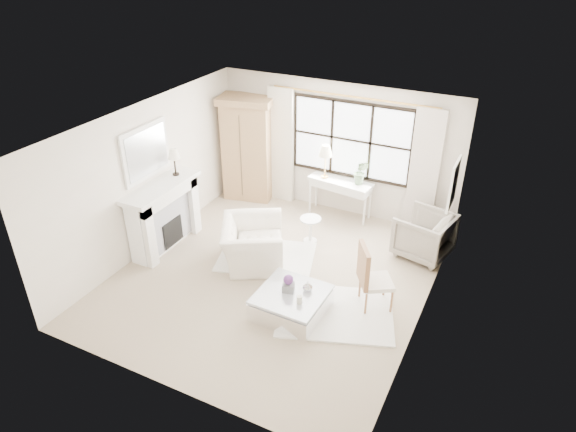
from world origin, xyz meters
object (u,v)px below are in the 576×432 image
at_px(armoire, 248,148).
at_px(club_armchair, 253,243).
at_px(coffee_table, 291,303).
at_px(console_table, 340,198).

relative_size(armoire, club_armchair, 1.88).
bearing_deg(club_armchair, armoire, 2.80).
relative_size(armoire, coffee_table, 2.18).
bearing_deg(armoire, coffee_table, -62.92).
bearing_deg(coffee_table, club_armchair, 143.81).
bearing_deg(armoire, club_armchair, -70.64).
distance_m(armoire, console_table, 2.23).
xyz_separation_m(club_armchair, coffee_table, (1.23, -0.95, -0.20)).
xyz_separation_m(armoire, club_armchair, (1.36, -2.22, -0.75)).
bearing_deg(club_armchair, console_table, -46.83).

